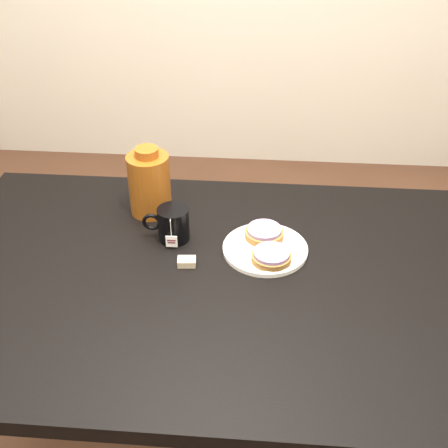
% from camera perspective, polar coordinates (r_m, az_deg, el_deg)
% --- Properties ---
extents(table, '(1.40, 0.90, 0.75)m').
position_cam_1_polar(table, '(1.43, -1.58, -7.68)').
color(table, black).
rests_on(table, ground_plane).
extents(plate, '(0.22, 0.22, 0.02)m').
position_cam_1_polar(plate, '(1.45, 4.21, -2.47)').
color(plate, white).
rests_on(plate, table).
extents(bagel_back, '(0.11, 0.11, 0.03)m').
position_cam_1_polar(bagel_back, '(1.48, 4.10, -0.89)').
color(bagel_back, brown).
rests_on(bagel_back, plate).
extents(bagel_front, '(0.14, 0.14, 0.03)m').
position_cam_1_polar(bagel_front, '(1.40, 4.83, -3.28)').
color(bagel_front, brown).
rests_on(bagel_front, plate).
extents(mug, '(0.13, 0.09, 0.09)m').
position_cam_1_polar(mug, '(1.48, -5.24, 0.01)').
color(mug, black).
rests_on(mug, table).
extents(teabag_pouch, '(0.05, 0.04, 0.02)m').
position_cam_1_polar(teabag_pouch, '(1.41, -3.81, -3.85)').
color(teabag_pouch, '#C6B793').
rests_on(teabag_pouch, table).
extents(bagel_package, '(0.14, 0.14, 0.20)m').
position_cam_1_polar(bagel_package, '(1.57, -7.59, 4.13)').
color(bagel_package, '#5D2B0C').
rests_on(bagel_package, table).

